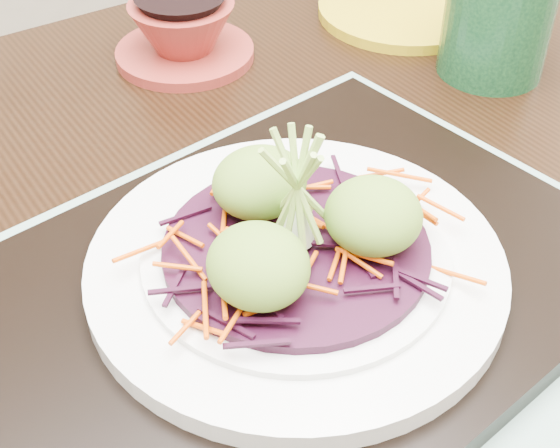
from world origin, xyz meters
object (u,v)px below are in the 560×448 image
white_plate (296,264)px  green_jar (499,15)px  dining_table (231,335)px  serving_tray (295,284)px  yellow_plate (404,10)px  terracotta_bowl_set (183,34)px

white_plate → green_jar: 0.38m
dining_table → serving_tray: (0.01, -0.08, 0.12)m
dining_table → yellow_plate: size_ratio=6.69×
serving_tray → white_plate: bearing=-84.2°
white_plate → terracotta_bowl_set: size_ratio=1.76×
terracotta_bowl_set → yellow_plate: size_ratio=0.82×
dining_table → serving_tray: 0.14m
dining_table → yellow_plate: 0.45m
terracotta_bowl_set → yellow_plate: 0.26m
dining_table → green_jar: size_ratio=10.68×
dining_table → serving_tray: serving_tray is taller
dining_table → white_plate: 0.16m
dining_table → terracotta_bowl_set: (0.11, 0.28, 0.13)m
yellow_plate → green_jar: size_ratio=1.60×
white_plate → terracotta_bowl_set: (0.10, 0.35, -0.01)m
serving_tray → terracotta_bowl_set: 0.37m
white_plate → terracotta_bowl_set: terracotta_bowl_set is taller
terracotta_bowl_set → yellow_plate: terracotta_bowl_set is taller
serving_tray → terracotta_bowl_set: terracotta_bowl_set is taller
serving_tray → green_jar: 0.38m
dining_table → green_jar: 0.40m
yellow_plate → white_plate: bearing=-138.8°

